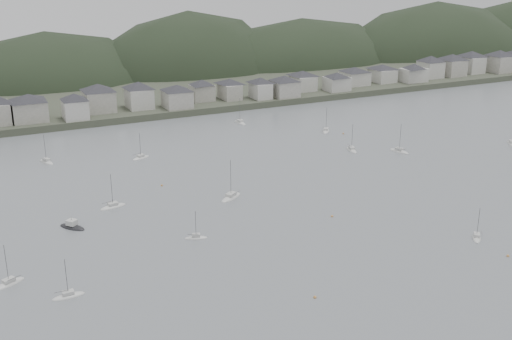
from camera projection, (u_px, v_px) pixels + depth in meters
ground at (413, 303)px, 129.89m from camera, size 900.00×900.00×0.00m
far_shore_land at (99, 72)px, 380.68m from camera, size 900.00×250.00×3.00m
forested_ridge at (119, 100)px, 365.01m from camera, size 851.55×103.94×102.57m
waterfront_town at (253, 85)px, 304.08m from camera, size 451.48×28.46×12.92m
moored_fleet at (265, 196)px, 186.86m from camera, size 242.60×167.37×13.70m
motor_launch_far at (72, 227)px, 165.54m from camera, size 7.14×8.03×3.90m
mooring_buoys at (282, 209)px, 177.24m from camera, size 175.90×109.89×0.70m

